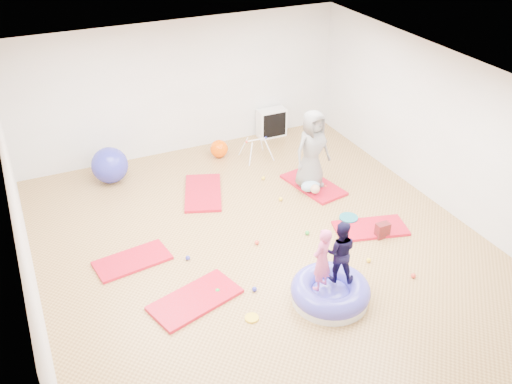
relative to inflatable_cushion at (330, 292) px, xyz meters
name	(u,v)px	position (x,y,z in m)	size (l,w,h in m)	color
room	(264,173)	(-0.33, 1.55, 1.26)	(7.01, 8.01, 2.81)	tan
gym_mat_front_left	(195,300)	(-1.79, 0.79, -0.11)	(1.31, 0.66, 0.05)	#CA020C
gym_mat_mid_left	(132,261)	(-2.38, 2.08, -0.12)	(1.17, 0.58, 0.05)	#CA020C
gym_mat_center_back	(203,193)	(-0.64, 3.57, -0.11)	(1.34, 0.67, 0.06)	#CA020C
gym_mat_right	(371,228)	(1.57, 1.24, -0.12)	(1.23, 0.61, 0.05)	#CA020C
gym_mat_rear_right	(313,185)	(1.41, 2.95, -0.11)	(1.31, 0.65, 0.05)	#CA020C
inflatable_cushion	(330,292)	(0.00, 0.00, 0.00)	(1.15, 1.15, 0.36)	silver
child_pink	(322,257)	(-0.17, 0.02, 0.68)	(0.36, 0.23, 0.98)	#DD5493
child_navy	(340,249)	(0.15, 0.08, 0.68)	(0.47, 0.37, 0.97)	black
adult_caregiver	(312,150)	(1.32, 2.92, 0.69)	(0.75, 0.49, 1.54)	slate
infant	(311,187)	(1.22, 2.70, 0.03)	(0.38, 0.39, 0.23)	#91B8D5
ball_pit_balls	(288,237)	(0.14, 1.59, -0.10)	(3.22, 3.77, 0.08)	green
exercise_ball_blue	(110,165)	(-2.10, 4.79, 0.21)	(0.71, 0.71, 0.71)	#2B2EA9
exercise_ball_orange	(219,149)	(0.21, 4.87, 0.05)	(0.38, 0.38, 0.38)	#FF5500
infant_play_gym	(256,146)	(0.89, 4.46, 0.16)	(0.60, 0.57, 0.46)	white
cube_shelf	(272,123)	(1.68, 5.34, 0.18)	(0.64, 0.32, 0.64)	white
balance_disc	(349,219)	(1.38, 1.64, -0.10)	(0.33, 0.33, 0.07)	#196B7C
backpack	(382,230)	(1.61, 0.98, -0.01)	(0.23, 0.14, 0.27)	maroon
yellow_toy	(252,318)	(-1.19, 0.11, -0.13)	(0.20, 0.20, 0.03)	yellow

